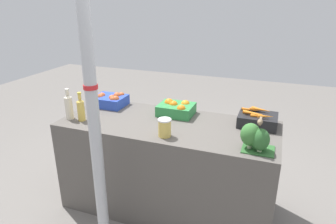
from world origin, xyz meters
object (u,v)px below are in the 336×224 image
at_px(sparrow_bird, 260,122).
at_px(broccoli_pile, 256,138).
at_px(carrot_crate, 258,119).
at_px(juice_bottle_golden, 81,109).
at_px(apple_crate, 110,100).
at_px(pickle_jar, 165,128).
at_px(juice_bottle_cloudy, 69,106).
at_px(orange_crate, 176,108).
at_px(support_pole, 92,104).

bearing_deg(sparrow_bird, broccoli_pile, -114.64).
distance_m(carrot_crate, juice_bottle_golden, 1.49).
bearing_deg(apple_crate, juice_bottle_golden, -93.84).
xyz_separation_m(carrot_crate, pickle_jar, (-0.65, -0.46, 0.02)).
distance_m(juice_bottle_cloudy, pickle_jar, 0.91).
bearing_deg(orange_crate, carrot_crate, -0.04).
relative_size(pickle_jar, sparrow_bird, 1.04).
xyz_separation_m(support_pole, juice_bottle_golden, (-0.41, 0.41, -0.23)).
height_order(orange_crate, broccoli_pile, broccoli_pile).
bearing_deg(sparrow_bird, carrot_crate, -174.87).
height_order(juice_bottle_cloudy, pickle_jar, juice_bottle_cloudy).
bearing_deg(juice_bottle_cloudy, juice_bottle_golden, 0.00).
bearing_deg(apple_crate, juice_bottle_cloudy, -110.00).
bearing_deg(carrot_crate, apple_crate, -179.80).
xyz_separation_m(apple_crate, pickle_jar, (0.76, -0.46, 0.01)).
bearing_deg(juice_bottle_cloudy, carrot_crate, 15.17).
bearing_deg(pickle_jar, orange_crate, 98.17).
bearing_deg(juice_bottle_golden, pickle_jar, -3.04).
relative_size(support_pole, sparrow_bird, 17.34).
xyz_separation_m(broccoli_pile, juice_bottle_cloudy, (-1.58, 0.04, 0.02)).
bearing_deg(juice_bottle_golden, support_pole, -44.75).
height_order(juice_bottle_cloudy, juice_bottle_golden, juice_bottle_cloudy).
height_order(juice_bottle_golden, pickle_jar, juice_bottle_golden).
relative_size(apple_crate, juice_bottle_cloudy, 1.14).
distance_m(orange_crate, pickle_jar, 0.47).
xyz_separation_m(carrot_crate, juice_bottle_cloudy, (-1.56, -0.42, 0.06)).
bearing_deg(juice_bottle_golden, carrot_crate, 16.41).
height_order(support_pole, orange_crate, support_pole).
relative_size(broccoli_pile, sparrow_bird, 1.78).
distance_m(apple_crate, broccoli_pile, 1.50).
distance_m(support_pole, apple_crate, 0.95).
height_order(juice_bottle_cloudy, sparrow_bird, juice_bottle_cloudy).
relative_size(orange_crate, sparrow_bird, 2.30).
bearing_deg(support_pole, carrot_crate, 39.20).
bearing_deg(carrot_crate, orange_crate, 179.96).
bearing_deg(juice_bottle_cloudy, pickle_jar, -2.63).
bearing_deg(carrot_crate, sparrow_bird, -85.23).
height_order(orange_crate, pickle_jar, pickle_jar).
xyz_separation_m(support_pole, apple_crate, (-0.38, 0.83, -0.28)).
relative_size(juice_bottle_cloudy, pickle_jar, 1.93).
height_order(support_pole, pickle_jar, support_pole).
bearing_deg(carrot_crate, pickle_jar, -144.39).
distance_m(support_pole, broccoli_pile, 1.14).
xyz_separation_m(apple_crate, sparrow_bird, (1.44, -0.46, 0.16)).
distance_m(support_pole, juice_bottle_cloudy, 0.71).
distance_m(support_pole, carrot_crate, 1.34).
height_order(broccoli_pile, pickle_jar, broccoli_pile).
relative_size(broccoli_pile, juice_bottle_cloudy, 0.88).
height_order(orange_crate, sparrow_bird, sparrow_bird).
relative_size(support_pole, pickle_jar, 16.60).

